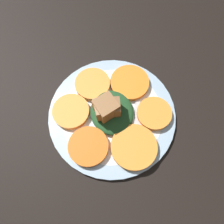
% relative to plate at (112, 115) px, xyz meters
% --- Properties ---
extents(table_slab, '(1.20, 1.20, 0.02)m').
position_rel_plate_xyz_m(table_slab, '(0.00, 0.00, -0.02)').
color(table_slab, black).
rests_on(table_slab, ground).
extents(plate, '(0.28, 0.28, 0.01)m').
position_rel_plate_xyz_m(plate, '(0.00, 0.00, 0.00)').
color(plate, '#99B7D1').
rests_on(plate, table_slab).
extents(carrot_slice_0, '(0.08, 0.08, 0.01)m').
position_rel_plate_xyz_m(carrot_slice_0, '(-0.06, 0.06, 0.01)').
color(carrot_slice_0, orange).
rests_on(carrot_slice_0, plate).
extents(carrot_slice_1, '(0.09, 0.09, 0.01)m').
position_rel_plate_xyz_m(carrot_slice_1, '(-0.08, -0.03, 0.01)').
color(carrot_slice_1, orange).
rests_on(carrot_slice_1, plate).
extents(carrot_slice_2, '(0.07, 0.07, 0.01)m').
position_rel_plate_xyz_m(carrot_slice_2, '(-0.02, -0.09, 0.01)').
color(carrot_slice_2, orange).
rests_on(carrot_slice_2, plate).
extents(carrot_slice_3, '(0.09, 0.09, 0.01)m').
position_rel_plate_xyz_m(carrot_slice_3, '(0.07, -0.05, 0.01)').
color(carrot_slice_3, orange).
rests_on(carrot_slice_3, plate).
extents(carrot_slice_4, '(0.08, 0.08, 0.01)m').
position_rel_plate_xyz_m(carrot_slice_4, '(0.08, 0.03, 0.01)').
color(carrot_slice_4, '#F99439').
rests_on(carrot_slice_4, plate).
extents(carrot_slice_5, '(0.08, 0.08, 0.01)m').
position_rel_plate_xyz_m(carrot_slice_5, '(0.02, 0.09, 0.01)').
color(carrot_slice_5, '#F9963A').
rests_on(carrot_slice_5, plate).
extents(center_pile, '(0.10, 0.09, 0.06)m').
position_rel_plate_xyz_m(center_pile, '(-0.00, 0.00, 0.03)').
color(center_pile, '#1E4723').
rests_on(center_pile, plate).
extents(fork, '(0.20, 0.06, 0.00)m').
position_rel_plate_xyz_m(fork, '(0.00, -0.06, 0.01)').
color(fork, '#B2B2B7').
rests_on(fork, plate).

